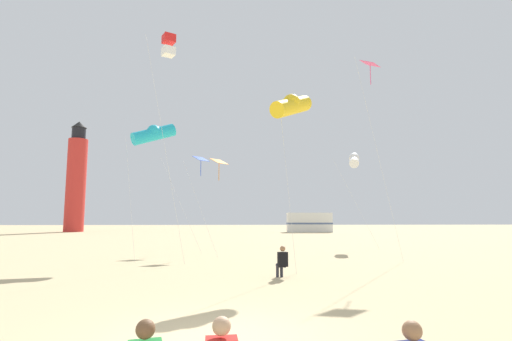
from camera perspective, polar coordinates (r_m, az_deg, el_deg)
The scene contains 11 objects.
ground at distance 7.55m, azimuth -5.66°, elevation -23.87°, with size 200.00×200.00×0.00m, color #CCB584.
kite_flyer_standing at distance 14.37m, azimuth 3.87°, elevation -13.25°, with size 0.42×0.55×1.16m.
kite_diamond_blue at distance 26.93m, azimuth -8.34°, elevation 1.28°, with size 3.32×3.32×6.44m.
kite_tube_cyan at distance 22.02m, azimuth -14.94°, elevation 5.30°, with size 2.88×2.61×7.47m.
kite_diamond_orange at distance 24.03m, azimuth -5.64°, elevation 0.91°, with size 2.83×2.83×5.86m.
kite_tube_white at distance 30.10m, azimuth 14.35°, elevation 1.56°, with size 2.92×3.21×7.22m.
kite_tube_gold at distance 16.61m, azimuth 5.30°, elevation 9.59°, with size 2.13×2.37×7.61m.
kite_box_scarlet at distance 21.85m, azimuth -12.85°, elevation 17.60°, with size 2.14×1.63×11.80m.
kite_diamond_rainbow at distance 22.73m, azimuth 16.66°, elevation 13.90°, with size 2.06×1.76×10.85m.
lighthouse_distant at distance 64.09m, azimuth -25.13°, elevation -1.20°, with size 2.80×2.80×16.80m.
rv_van_white at distance 56.95m, azimuth 7.90°, elevation -7.65°, with size 6.49×2.48×2.80m.
Camera 1 is at (0.35, -7.21, 2.21)m, focal length 26.95 mm.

